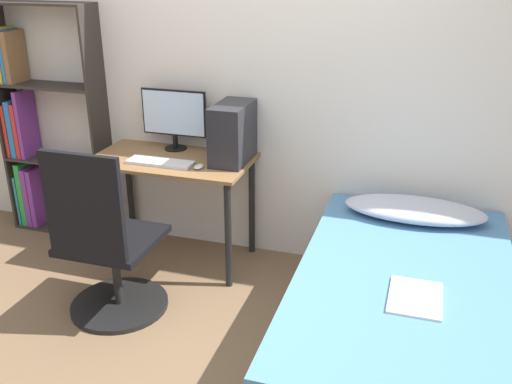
{
  "coord_description": "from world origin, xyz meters",
  "views": [
    {
      "loc": [
        1.07,
        -2.07,
        1.98
      ],
      "look_at": [
        0.19,
        0.76,
        0.75
      ],
      "focal_mm": 40.0,
      "sensor_mm": 36.0,
      "label": 1
    }
  ],
  "objects": [
    {
      "name": "pillow",
      "position": [
        1.05,
        1.2,
        0.57
      ],
      "size": [
        0.84,
        0.36,
        0.11
      ],
      "color": "#B2B7C6",
      "rests_on": "bed"
    },
    {
      "name": "mouse",
      "position": [
        -0.28,
        1.05,
        0.75
      ],
      "size": [
        0.06,
        0.09,
        0.02
      ],
      "color": "silver",
      "rests_on": "desk"
    },
    {
      "name": "magazine",
      "position": [
        1.1,
        0.3,
        0.52
      ],
      "size": [
        0.24,
        0.32,
        0.01
      ],
      "color": "silver",
      "rests_on": "bed"
    },
    {
      "name": "office_chair",
      "position": [
        -0.6,
        0.42,
        0.4
      ],
      "size": [
        0.58,
        0.58,
        1.06
      ],
      "color": "black",
      "rests_on": "ground_plane"
    },
    {
      "name": "pc_tower",
      "position": [
        -0.12,
        1.25,
        0.93
      ],
      "size": [
        0.21,
        0.39,
        0.38
      ],
      "color": "#232328",
      "rests_on": "desk"
    },
    {
      "name": "keyboard",
      "position": [
        -0.55,
        1.05,
        0.75
      ],
      "size": [
        0.43,
        0.14,
        0.02
      ],
      "color": "silver",
      "rests_on": "desk"
    },
    {
      "name": "monitor",
      "position": [
        -0.59,
        1.36,
        0.98
      ],
      "size": [
        0.47,
        0.15,
        0.41
      ],
      "color": "black",
      "rests_on": "desk"
    },
    {
      "name": "desk",
      "position": [
        -0.53,
        1.17,
        0.62
      ],
      "size": [
        1.06,
        0.59,
        0.74
      ],
      "color": "brown",
      "rests_on": "ground_plane"
    },
    {
      "name": "wall_back",
      "position": [
        0.0,
        1.49,
        1.25
      ],
      "size": [
        8.0,
        0.05,
        2.5
      ],
      "color": "silver",
      "rests_on": "ground_plane"
    },
    {
      "name": "bookshelf",
      "position": [
        -1.71,
        1.34,
        0.78
      ],
      "size": [
        0.8,
        0.24,
        1.69
      ],
      "color": "#2D2823",
      "rests_on": "ground_plane"
    },
    {
      "name": "bed",
      "position": [
        1.05,
        0.49,
        0.25
      ],
      "size": [
        1.1,
        1.93,
        0.51
      ],
      "color": "#4C3D2D",
      "rests_on": "ground_plane"
    },
    {
      "name": "ground_plane",
      "position": [
        0.0,
        0.0,
        0.0
      ],
      "size": [
        14.0,
        14.0,
        0.0
      ],
      "primitive_type": "plane",
      "color": "brown"
    }
  ]
}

